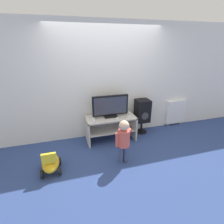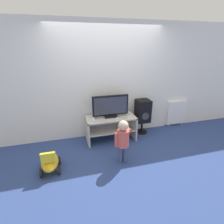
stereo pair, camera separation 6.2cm
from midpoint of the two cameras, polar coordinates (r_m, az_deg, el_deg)
The scene contains 11 objects.
ground_plane at distance 3.99m, azimuth 0.19°, elevation -10.58°, with size 16.00×16.00×0.00m, color navy.
wall_back at distance 4.04m, azimuth -2.26°, elevation 9.78°, with size 10.00×0.06×2.60m.
tv_stand at distance 4.02m, azimuth -0.86°, elevation -4.23°, with size 1.12×0.51×0.57m.
television at distance 3.88m, azimuth -0.99°, elevation 1.80°, with size 0.82×0.20×0.50m.
game_console at distance 3.75m, azimuth -6.51°, elevation -2.75°, with size 0.04×0.20×0.04m.
remote_primary at distance 3.89m, azimuth 4.96°, elevation -1.90°, with size 0.09×0.13×0.03m.
remote_secondary at distance 3.83m, azimuth 1.19°, elevation -2.17°, with size 0.08×0.13×0.03m.
child at distance 3.22m, azimuth 3.27°, elevation -8.50°, with size 0.33×0.48×0.86m.
speaker_tower at distance 4.34m, azimuth 9.47°, elevation 0.18°, with size 0.32×0.32×0.86m.
ride_on_toy at distance 3.36m, azimuth -19.93°, elevation -15.29°, with size 0.33×0.53×0.45m.
radiator at distance 5.06m, azimuth 19.69°, elevation 0.01°, with size 0.57×0.08×0.70m.
Camera 1 is at (-1.01, -3.23, 2.10)m, focal length 28.00 mm.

